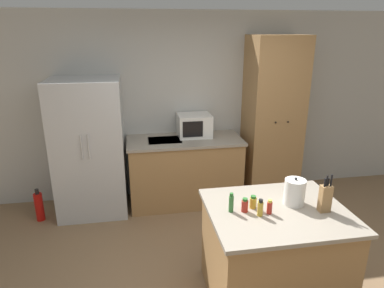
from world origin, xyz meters
name	(u,v)px	position (x,y,z in m)	size (l,w,h in m)	color
wall_back	(192,106)	(0.00, 2.33, 1.30)	(7.20, 0.06, 2.60)	#B2B2AD
refrigerator	(90,148)	(-1.41, 1.93, 0.89)	(0.87, 0.76, 1.78)	#B7BABC
back_counter	(185,171)	(-0.16, 1.96, 0.47)	(1.56, 0.71, 0.94)	#9E7547
pantry_cabinet	(272,120)	(1.09, 2.00, 1.14)	(0.73, 0.63, 2.28)	#9E7547
kitchen_island	(273,255)	(0.33, -0.02, 0.46)	(1.17, 0.98, 0.91)	#9E7547
microwave	(194,125)	(-0.01, 2.09, 1.09)	(0.45, 0.39, 0.30)	white
knife_block	(325,198)	(0.69, -0.11, 1.03)	(0.09, 0.07, 0.33)	#9E7547
spice_bottle_tall_dark	(259,206)	(0.16, -0.02, 0.95)	(0.04, 0.04, 0.09)	beige
spice_bottle_short_red	(231,203)	(-0.07, 0.02, 0.99)	(0.04, 0.04, 0.17)	#337033
spice_bottle_amber_oil	(270,207)	(0.23, -0.07, 0.97)	(0.04, 0.04, 0.13)	#B2281E
spice_bottle_green_herb	(245,205)	(0.04, 0.00, 0.97)	(0.06, 0.06, 0.12)	#B2281E
spice_bottle_pale_salt	(253,202)	(0.13, 0.05, 0.96)	(0.06, 0.06, 0.11)	gold
spice_bottle_orange_cap	(260,208)	(0.14, -0.09, 0.98)	(0.05, 0.05, 0.15)	gold
kettle	(295,192)	(0.50, 0.06, 1.02)	(0.18, 0.18, 0.25)	white
fire_extinguisher	(39,206)	(-2.09, 1.77, 0.19)	(0.11, 0.11, 0.44)	red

